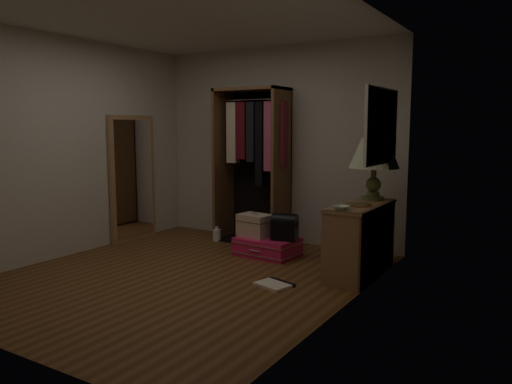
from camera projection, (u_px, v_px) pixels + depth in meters
The scene contains 13 objects.
ground at pixel (184, 276), 5.19m from camera, with size 4.00×4.00×0.00m, color brown.
room_walls at pixel (190, 131), 4.99m from camera, with size 3.52×4.02×2.60m.
console_bookshelf at pixel (361, 238), 5.23m from camera, with size 0.42×1.12×0.75m.
open_wardrobe at pixel (255, 152), 6.65m from camera, with size 1.00×0.50×2.05m.
floor_mirror at pixel (133, 178), 6.80m from camera, with size 0.06×0.80×1.70m.
pink_suitcase at pixel (268, 247), 6.01m from camera, with size 0.76×0.57×0.22m.
train_case at pixel (255, 225), 6.06m from camera, with size 0.44×0.34×0.29m.
black_bag at pixel (285, 226), 5.86m from camera, with size 0.32×0.24×0.32m.
table_lamp at pixel (374, 154), 5.40m from camera, with size 0.61×0.61×0.68m.
brass_tray at pixel (358, 205), 5.06m from camera, with size 0.32×0.32×0.02m.
ceramic_bowl at pixel (341, 208), 4.81m from camera, with size 0.16×0.16×0.04m, color #B6DAB9.
white_jug at pixel (217, 235), 6.80m from camera, with size 0.12×0.12×0.20m.
floor_book at pixel (275, 284), 4.88m from camera, with size 0.40×0.35×0.03m.
Camera 1 is at (3.26, -3.91, 1.54)m, focal length 35.00 mm.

